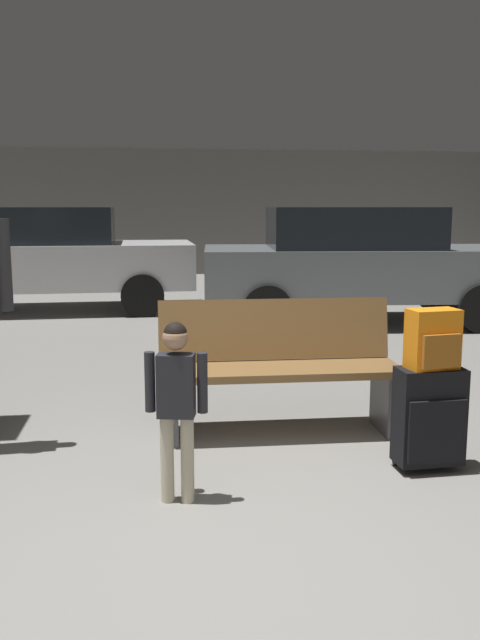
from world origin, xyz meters
TOP-DOWN VIEW (x-y plane):
  - ground_plane at (0.00, 4.00)m, footprint 18.00×18.00m
  - garage_back_wall at (0.00, 12.86)m, footprint 18.00×0.12m
  - bench at (0.60, 1.75)m, footprint 1.61×0.56m
  - suitcase at (1.33, 0.96)m, footprint 0.39×0.24m
  - backpack_bright at (1.33, 0.96)m, footprint 0.30×0.22m
  - child at (-0.12, 0.72)m, footprint 0.32×0.21m
  - parked_car_near at (2.45, 5.97)m, footprint 4.23×2.07m
  - parked_car_far at (-1.73, 7.58)m, footprint 4.14×1.87m

SIDE VIEW (x-z plane):
  - ground_plane at x=0.00m, z-range -0.10..0.00m
  - suitcase at x=1.33m, z-range 0.02..0.62m
  - bench at x=0.60m, z-range 0.00..0.88m
  - child at x=-0.12m, z-range 0.11..1.05m
  - backpack_bright at x=1.33m, z-range 0.60..0.94m
  - parked_car_near at x=2.45m, z-range 0.05..1.56m
  - parked_car_far at x=-1.73m, z-range 0.05..1.56m
  - garage_back_wall at x=0.00m, z-range 0.00..2.80m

